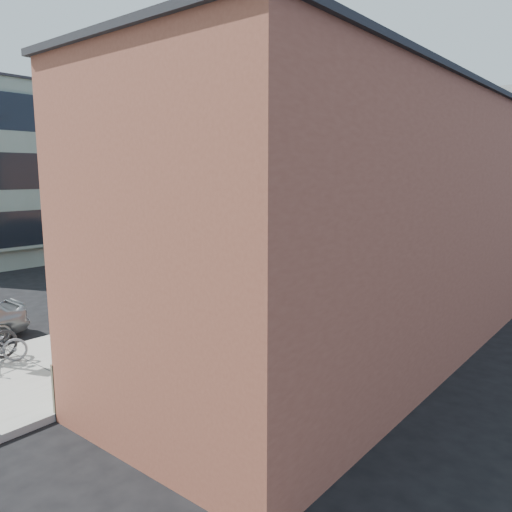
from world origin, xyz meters
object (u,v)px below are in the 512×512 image
Objects in this scene: patio_chair_b at (139,355)px; tree_leafy_far at (438,148)px; bus at (358,214)px; car_2 at (228,263)px; parking_meter_far at (284,257)px; utility_pole_near at (249,152)px; patron_green at (152,324)px; parking_meter_near at (142,288)px; patio_chair_a at (201,334)px; tree_bare at (267,213)px; car_1 at (116,287)px; patron_grey at (143,315)px; cyclist at (202,288)px; tree_leafy_mid at (363,144)px; car_4 at (359,236)px; car_3 at (303,247)px.

tree_leafy_far is at bearing 116.69° from patio_chair_b.
bus is (-5.43, -0.61, -4.65)m from tree_leafy_far.
parking_meter_far is at bearing 51.65° from car_2.
utility_pole_near reaches higher than tree_leafy_far.
parking_meter_far is 0.70× the size of patron_green.
parking_meter_far is 2.53m from car_2.
parking_meter_near is 4.14m from patio_chair_a.
tree_bare is 18.79m from bus.
utility_pole_near is at bearing 88.43° from parking_meter_near.
car_1 is (-2.43, -5.43, -2.37)m from tree_bare.
tree_leafy_far reaches higher than car_1.
utility_pole_near is 5.24× the size of patron_grey.
patio_chair_a is 3.24m from cyclist.
parking_meter_far is at bearing 129.51° from patio_chair_b.
patron_grey is 0.16× the size of bus.
bus reaches higher than patio_chair_b.
parking_meter_near is 1.95m from cyclist.
tree_leafy_mid is 12.27m from bus.
tree_leafy_far reaches higher than bus.
car_4 is (-0.16, 18.17, 0.04)m from car_1.
parking_meter_near is 0.10× the size of bus.
car_3 is (0.05, 11.60, 0.11)m from car_1.
car_2 is at bearing -59.74° from cyclist.
parking_meter_near is at bearing -92.31° from tree_leafy_mid.
car_2 is at bearing 104.37° from parking_meter_near.
parking_meter_near is 3.64m from patron_grey.
tree_leafy_far is 1.45× the size of car_3.
car_2 is (-1.45, -2.06, -0.16)m from parking_meter_far.
parking_meter_far is at bearing 126.79° from patio_chair_a.
tree_bare is at bearing -179.04° from patron_green.
patio_chair_a is 6.02m from car_1.
bus is at bearing 127.82° from patio_chair_b.
parking_meter_far is 0.22× the size of car_2.
tree_leafy_far reaches higher than car_4.
utility_pole_near reaches higher than tree_bare.
patron_grey is (2.32, -26.53, -5.20)m from tree_leafy_far.
parking_meter_near is 1.93m from car_1.
bus is at bearing -156.90° from patron_grey.
patron_green is 15.28m from car_3.
patio_chair_a is (3.38, -14.87, -5.50)m from tree_leafy_mid.
car_2 is (-5.38, 6.91, 0.23)m from patio_chair_a.
patron_grey reaches higher than patron_green.
parking_meter_near is at bearing -90.00° from parking_meter_far.
car_2 is 1.32× the size of car_4.
patio_chair_b is at bearing -28.22° from car_1.
parking_meter_near is 6.78m from utility_pole_near.
tree_leafy_mid is 8.94× the size of patio_chair_b.
utility_pole_near reaches higher than patron_grey.
parking_meter_near is 0.21× the size of tree_bare.
patron_grey is at bearing -73.77° from tree_bare.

